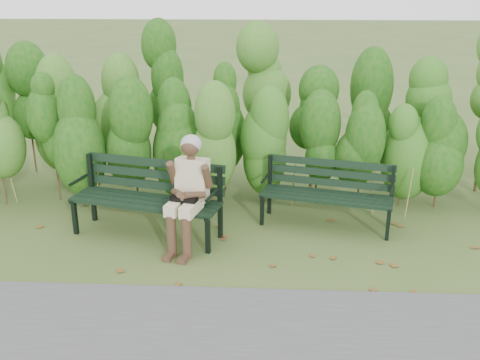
{
  "coord_description": "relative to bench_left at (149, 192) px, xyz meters",
  "views": [
    {
      "loc": [
        0.34,
        -6.07,
        3.06
      ],
      "look_at": [
        0.0,
        0.35,
        0.75
      ],
      "focal_mm": 42.0,
      "sensor_mm": 36.0,
      "label": 1
    }
  ],
  "objects": [
    {
      "name": "bench_left",
      "position": [
        0.0,
        0.0,
        0.0
      ],
      "size": [
        1.96,
        1.05,
        0.93
      ],
      "color": "black",
      "rests_on": "ground"
    },
    {
      "name": "seated_woman",
      "position": [
        0.54,
        -0.33,
        0.22
      ],
      "size": [
        0.57,
        0.83,
        1.36
      ],
      "color": "beige",
      "rests_on": "ground"
    },
    {
      "name": "hedge_band",
      "position": [
        1.14,
        1.47,
        0.71
      ],
      "size": [
        11.04,
        1.67,
        2.42
      ],
      "color": "#47381E",
      "rests_on": "ground"
    },
    {
      "name": "leaf_litter",
      "position": [
        1.21,
        -0.36,
        -0.55
      ],
      "size": [
        5.24,
        2.13,
        0.01
      ],
      "color": "brown",
      "rests_on": "ground"
    },
    {
      "name": "bench_right",
      "position": [
        2.26,
        0.4,
        -0.06
      ],
      "size": [
        1.76,
        0.93,
        0.84
      ],
      "color": "black",
      "rests_on": "ground"
    },
    {
      "name": "ground",
      "position": [
        1.14,
        -0.39,
        -0.55
      ],
      "size": [
        80.0,
        80.0,
        0.0
      ],
      "primitive_type": "plane",
      "color": "#435A27"
    }
  ]
}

